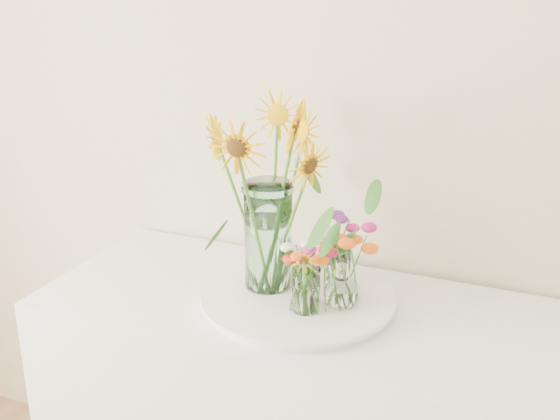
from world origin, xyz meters
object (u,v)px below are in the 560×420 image
object	(u,v)px
tray	(298,300)
small_vase_b	(342,282)
small_vase_c	(338,268)
mason_jar	(268,236)
small_vase_a	(306,290)

from	to	relation	value
tray	small_vase_b	xyz separation A→B (m)	(0.12, -0.01, 0.08)
small_vase_c	tray	bearing A→B (deg)	-132.33
small_vase_b	small_vase_c	size ratio (longest dim) A/B	1.15
tray	small_vase_b	size ratio (longest dim) A/B	3.62
mason_jar	small_vase_a	distance (m)	0.19
tray	small_vase_a	xyz separation A→B (m)	(0.05, -0.07, 0.07)
mason_jar	small_vase_b	distance (m)	0.23
tray	small_vase_b	distance (m)	0.15
mason_jar	small_vase_c	xyz separation A→B (m)	(0.18, 0.07, -0.09)
tray	small_vase_a	world-z (taller)	small_vase_a
mason_jar	small_vase_c	bearing A→B (deg)	20.90
small_vase_c	mason_jar	bearing A→B (deg)	-159.10
tray	mason_jar	world-z (taller)	mason_jar
small_vase_a	small_vase_c	size ratio (longest dim) A/B	1.03
tray	small_vase_c	distance (m)	0.14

